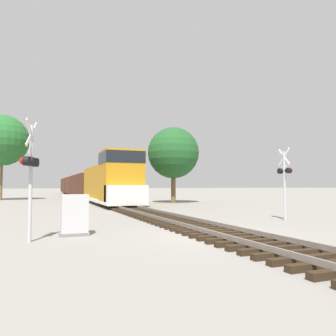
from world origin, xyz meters
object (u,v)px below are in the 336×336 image
at_px(crossing_signal_far, 285,176).
at_px(tree_far_right, 173,153).
at_px(freight_train, 82,185).
at_px(tree_mid_background, 2,140).
at_px(relay_cabinet, 75,215).
at_px(crossing_signal_near, 30,167).

distance_m(crossing_signal_far, tree_far_right, 18.11).
bearing_deg(crossing_signal_far, freight_train, 11.92).
bearing_deg(tree_mid_background, freight_train, 37.37).
distance_m(relay_cabinet, tree_far_right, 23.05).
distance_m(freight_train, crossing_signal_near, 42.35).
bearing_deg(relay_cabinet, tree_mid_background, 99.95).
bearing_deg(tree_mid_background, crossing_signal_near, -82.82).
xyz_separation_m(freight_train, relay_cabinet, (-4.94, -40.97, -1.14)).
bearing_deg(crossing_signal_near, tree_mid_background, -152.92).
bearing_deg(crossing_signal_far, relay_cabinet, 100.96).
xyz_separation_m(freight_train, crossing_signal_near, (-6.46, -41.85, 0.54)).
bearing_deg(tree_far_right, crossing_signal_near, -123.38).
xyz_separation_m(freight_train, crossing_signal_far, (5.94, -39.52, 0.46)).
distance_m(freight_train, crossing_signal_far, 39.97).
height_order(crossing_signal_near, relay_cabinet, crossing_signal_near).
relative_size(crossing_signal_near, relay_cabinet, 2.66).
relative_size(freight_train, tree_mid_background, 5.87).
xyz_separation_m(crossing_signal_far, relay_cabinet, (-10.88, -1.45, -1.60)).
distance_m(crossing_signal_near, tree_mid_background, 34.31).
distance_m(crossing_signal_near, crossing_signal_far, 12.61).
bearing_deg(tree_mid_background, crossing_signal_far, -62.05).
height_order(freight_train, tree_far_right, tree_far_right).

